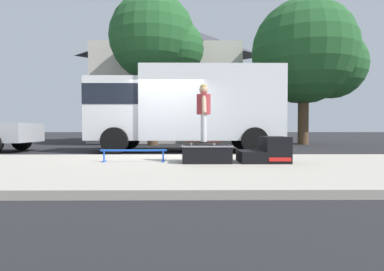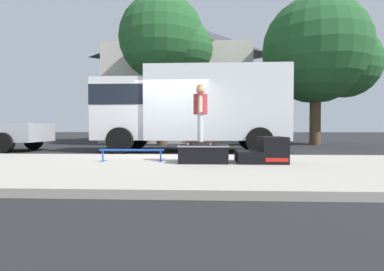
# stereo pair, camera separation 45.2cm
# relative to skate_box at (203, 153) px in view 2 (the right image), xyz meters

# --- Properties ---
(ground_plane) EXTENTS (140.00, 140.00, 0.00)m
(ground_plane) POSITION_rel_skate_box_xyz_m (-1.11, 2.49, -0.32)
(ground_plane) COLOR black
(sidewalk_slab) EXTENTS (50.00, 5.00, 0.12)m
(sidewalk_slab) POSITION_rel_skate_box_xyz_m (-1.11, -0.51, -0.26)
(sidewalk_slab) COLOR #A8A093
(sidewalk_slab) RESTS_ON ground
(skate_box) EXTENTS (1.06, 0.85, 0.38)m
(skate_box) POSITION_rel_skate_box_xyz_m (0.00, 0.00, 0.00)
(skate_box) COLOR black
(skate_box) RESTS_ON sidewalk_slab
(kicker_ramp) EXTENTS (1.03, 0.87, 0.56)m
(kicker_ramp) POSITION_rel_skate_box_xyz_m (1.33, -0.00, 0.03)
(kicker_ramp) COLOR black
(kicker_ramp) RESTS_ON sidewalk_slab
(grind_rail) EXTENTS (1.46, 0.28, 0.27)m
(grind_rail) POSITION_rel_skate_box_xyz_m (-1.60, 0.09, 0.00)
(grind_rail) COLOR blue
(grind_rail) RESTS_ON sidewalk_slab
(skateboard) EXTENTS (0.80, 0.36, 0.07)m
(skateboard) POSITION_rel_skate_box_xyz_m (-0.06, -0.05, 0.23)
(skateboard) COLOR #4C1E14
(skateboard) RESTS_ON skate_box
(skater_kid) EXTENTS (0.30, 0.64, 1.25)m
(skater_kid) POSITION_rel_skate_box_xyz_m (-0.06, -0.05, 0.98)
(skater_kid) COLOR silver
(skater_kid) RESTS_ON skateboard
(box_truck) EXTENTS (6.91, 2.63, 3.05)m
(box_truck) POSITION_rel_skate_box_xyz_m (-0.55, 4.69, 1.38)
(box_truck) COLOR white
(box_truck) RESTS_ON ground
(street_tree_main) EXTENTS (4.85, 4.41, 7.76)m
(street_tree_main) POSITION_rel_skate_box_xyz_m (-2.01, 9.07, 5.07)
(street_tree_main) COLOR brown
(street_tree_main) RESTS_ON ground
(street_tree_neighbour) EXTENTS (6.08, 5.53, 7.74)m
(street_tree_neighbour) POSITION_rel_skate_box_xyz_m (6.11, 9.64, 4.49)
(street_tree_neighbour) COLOR brown
(street_tree_neighbour) RESTS_ON ground
(house_behind) EXTENTS (9.54, 8.23, 8.40)m
(house_behind) POSITION_rel_skate_box_xyz_m (-1.75, 14.72, 3.92)
(house_behind) COLOR beige
(house_behind) RESTS_ON ground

